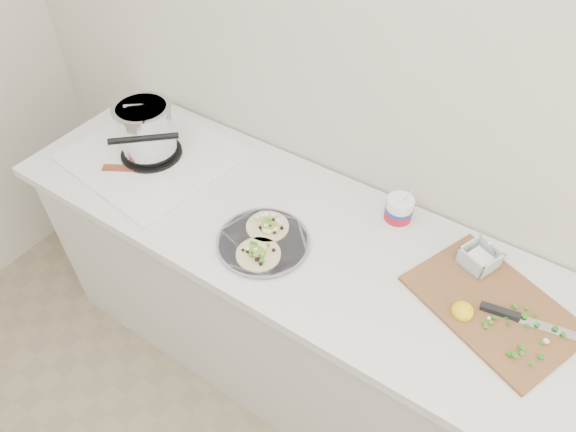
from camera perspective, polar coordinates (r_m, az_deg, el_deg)
The scene contains 6 objects.
counter at distance 2.03m, azimuth 4.75°, elevation -11.71°, with size 2.44×0.66×0.90m.
stove at distance 2.00m, azimuth -15.26°, elevation 8.31°, with size 0.63×0.59×0.27m.
taco_plate at distance 1.66m, azimuth -2.79°, elevation -2.67°, with size 0.31×0.31×0.04m.
tub at distance 1.72m, azimuth 12.31°, elevation 0.71°, with size 0.09×0.09×0.21m.
cutboard at distance 1.62m, azimuth 21.91°, elevation -8.60°, with size 0.54×0.46×0.07m.
bacon_plate at distance 2.01m, azimuth -17.75°, elevation 4.85°, with size 0.24×0.24×0.02m.
Camera 1 is at (0.47, 0.43, 2.15)m, focal length 32.00 mm.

